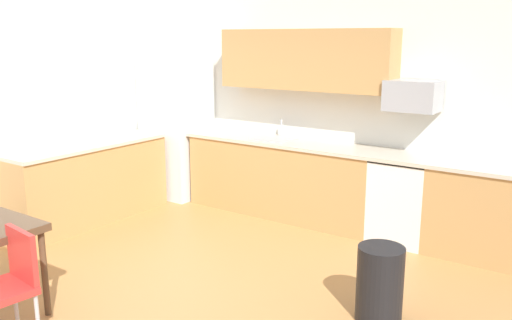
{
  "coord_description": "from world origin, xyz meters",
  "views": [
    {
      "loc": [
        2.89,
        -3.15,
        2.15
      ],
      "look_at": [
        0.0,
        1.0,
        1.0
      ],
      "focal_mm": 37.77,
      "sensor_mm": 36.0,
      "label": 1
    }
  ],
  "objects_px": {
    "microwave": "(413,96)",
    "chair_near_table": "(9,281)",
    "trash_bin": "(380,284)",
    "oven_range": "(403,199)",
    "refrigerator": "(177,128)"
  },
  "relations": [
    {
      "from": "microwave",
      "to": "chair_near_table",
      "type": "xyz_separation_m",
      "value": [
        -1.51,
        -3.7,
        -1.05
      ]
    },
    {
      "from": "microwave",
      "to": "trash_bin",
      "type": "height_order",
      "value": "microwave"
    },
    {
      "from": "oven_range",
      "to": "trash_bin",
      "type": "relative_size",
      "value": 1.52
    },
    {
      "from": "chair_near_table",
      "to": "trash_bin",
      "type": "distance_m",
      "value": 2.71
    },
    {
      "from": "microwave",
      "to": "oven_range",
      "type": "bearing_deg",
      "value": -90.0
    },
    {
      "from": "refrigerator",
      "to": "microwave",
      "type": "xyz_separation_m",
      "value": [
        3.2,
        0.18,
        0.62
      ]
    },
    {
      "from": "refrigerator",
      "to": "chair_near_table",
      "type": "distance_m",
      "value": 3.92
    },
    {
      "from": "refrigerator",
      "to": "oven_range",
      "type": "relative_size",
      "value": 2.06
    },
    {
      "from": "trash_bin",
      "to": "refrigerator",
      "type": "bearing_deg",
      "value": 155.35
    },
    {
      "from": "refrigerator",
      "to": "microwave",
      "type": "distance_m",
      "value": 3.26
    },
    {
      "from": "chair_near_table",
      "to": "refrigerator",
      "type": "bearing_deg",
      "value": 115.6
    },
    {
      "from": "refrigerator",
      "to": "oven_range",
      "type": "xyz_separation_m",
      "value": [
        3.2,
        0.08,
        -0.48
      ]
    },
    {
      "from": "microwave",
      "to": "trash_bin",
      "type": "bearing_deg",
      "value": -75.96
    },
    {
      "from": "oven_range",
      "to": "trash_bin",
      "type": "xyz_separation_m",
      "value": [
        0.47,
        -1.76,
        -0.16
      ]
    },
    {
      "from": "microwave",
      "to": "chair_near_table",
      "type": "bearing_deg",
      "value": -112.27
    }
  ]
}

